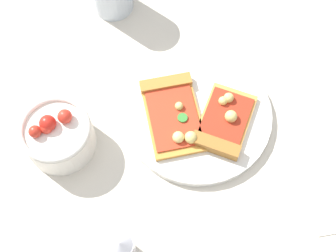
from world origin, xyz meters
TOP-DOWN VIEW (x-y plane):
  - ground_plane at (0.00, 0.00)m, footprint 2.40×2.40m
  - plate at (-0.01, -0.01)m, footprint 0.24×0.24m
  - pizza_slice_near at (-0.03, -0.04)m, footprint 0.15×0.12m
  - pizza_slice_far at (0.03, 0.02)m, footprint 0.13×0.14m
  - salad_bowl at (-0.07, -0.22)m, footprint 0.11×0.11m
  - pepper_shaker at (0.13, -0.21)m, footprint 0.04×0.04m

SIDE VIEW (x-z plane):
  - ground_plane at x=0.00m, z-range 0.00..0.00m
  - plate at x=-0.01m, z-range 0.00..0.01m
  - pizza_slice_near at x=-0.03m, z-range 0.01..0.03m
  - pizza_slice_far at x=0.03m, z-range 0.01..0.03m
  - salad_bowl at x=-0.07m, z-range 0.00..0.07m
  - pepper_shaker at x=0.13m, z-range 0.00..0.08m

